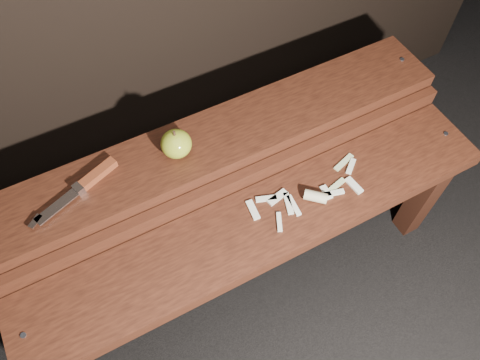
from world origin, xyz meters
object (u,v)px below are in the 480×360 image
bench_rear_tier (221,157)px  apple (176,144)px  knife (88,182)px  bench_front_tier (263,238)px

bench_rear_tier → apple: bearing=177.7°
apple → knife: bearing=176.7°
bench_front_tier → knife: 0.43m
bench_rear_tier → apple: apple is taller
bench_front_tier → bench_rear_tier: bench_rear_tier is taller
knife → bench_front_tier: bearing=-37.0°
bench_front_tier → bench_rear_tier: bearing=90.0°
apple → knife: size_ratio=0.35×
apple → knife: 0.22m
bench_front_tier → knife: size_ratio=5.34×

